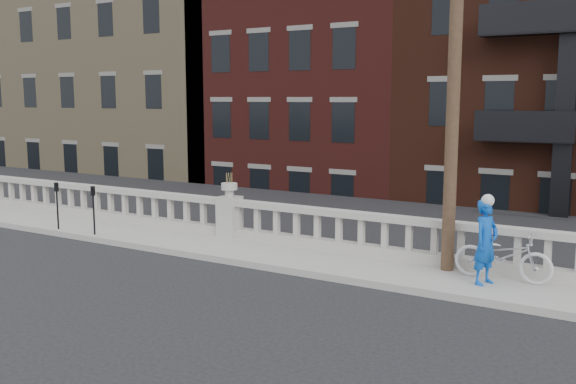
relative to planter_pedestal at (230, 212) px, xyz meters
The scene contains 10 objects.
ground 4.04m from the planter_pedestal, 90.00° to the right, with size 120.00×120.00×0.00m, color black.
sidewalk 1.21m from the planter_pedestal, 90.00° to the right, with size 32.00×2.20×0.15m, color #9C9991.
balustrade 0.19m from the planter_pedestal, ahead, with size 28.00×0.34×1.03m.
planter_pedestal is the anchor object (origin of this frame).
lower_level 19.19m from the planter_pedestal, 88.31° to the left, with size 80.00×44.00×20.80m.
utility_pole 7.61m from the planter_pedestal, ahead, with size 1.60×0.28×10.00m.
parking_meter_c 5.16m from the planter_pedestal, 159.58° to the right, with size 0.10×0.09×1.36m.
parking_meter_d 3.79m from the planter_pedestal, 151.64° to the right, with size 0.10×0.09×1.36m.
bicycle 7.46m from the planter_pedestal, ahead, with size 0.70×1.99×1.05m, color silver.
cyclist 7.26m from the planter_pedestal, ahead, with size 0.64×0.42×1.75m, color #0C4CBB.
Camera 1 is at (10.31, -10.04, 3.93)m, focal length 40.00 mm.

